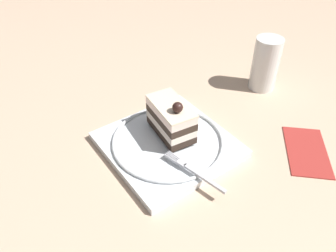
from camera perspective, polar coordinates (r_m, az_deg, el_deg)
ground_plane at (r=0.61m, az=-2.15°, el=-2.92°), size 2.40×2.40×0.00m
dessert_plate at (r=0.59m, az=-0.00°, el=-2.99°), size 0.23×0.23×0.02m
cake_slice at (r=0.58m, az=0.55°, el=1.29°), size 0.07×0.11×0.08m
fork at (r=0.53m, az=4.20°, el=-7.57°), size 0.02×0.12×0.00m
drink_glass_near at (r=0.76m, az=16.20°, el=9.76°), size 0.06×0.06×0.12m
folded_napkin at (r=0.64m, az=22.62°, el=-3.93°), size 0.14×0.13×0.00m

